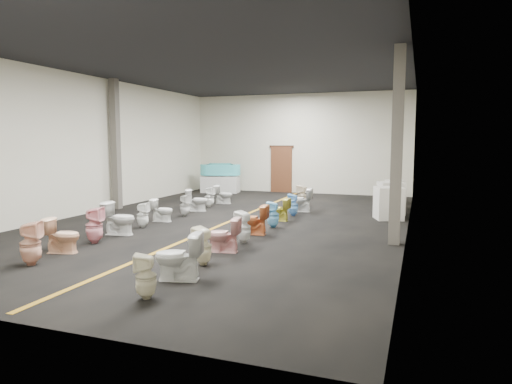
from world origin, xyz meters
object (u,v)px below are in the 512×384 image
appliance_crate_a (389,203)px  appliance_crate_c (393,196)px  toilet_right_2 (203,246)px  toilet_left_6 (162,210)px  toilet_left_4 (119,218)px  toilet_right_6 (273,215)px  toilet_right_7 (279,209)px  display_table (220,184)px  toilet_right_8 (293,205)px  toilet_left_10 (224,194)px  toilet_right_5 (253,220)px  toilet_right_0 (146,276)px  toilet_left_2 (62,235)px  toilet_left_1 (31,243)px  appliance_crate_b (391,198)px  toilet_right_10 (302,196)px  toilet_left_8 (197,200)px  toilet_left_3 (94,225)px  bathtub (220,169)px  toilet_right_4 (244,227)px  toilet_right_3 (223,235)px  toilet_left_9 (209,197)px  toilet_right_1 (178,257)px  toilet_left_7 (185,205)px  appliance_crate_d (395,192)px  toilet_left_5 (143,215)px  toilet_right_9 (301,200)px

appliance_crate_a → appliance_crate_c: appliance_crate_a is taller
toilet_right_2 → toilet_left_6: bearing=-121.6°
toilet_left_4 → toilet_right_6: bearing=-65.1°
toilet_right_6 → toilet_right_7: 1.10m
display_table → toilet_left_4: bearing=-81.0°
appliance_crate_c → toilet_right_8: appliance_crate_c is taller
toilet_left_10 → toilet_right_7: toilet_left_10 is taller
toilet_right_5 → toilet_right_0: bearing=-2.4°
toilet_left_4 → toilet_left_2: bearing=172.9°
toilet_left_1 → toilet_left_4: size_ratio=1.02×
appliance_crate_b → toilet_right_10: 3.15m
toilet_left_2 → toilet_right_2: toilet_left_2 is taller
toilet_left_8 → toilet_right_0: bearing=-173.6°
appliance_crate_b → toilet_left_3: size_ratio=1.22×
toilet_left_4 → bathtub: bearing=0.8°
toilet_left_1 → toilet_left_3: bearing=-20.5°
appliance_crate_a → appliance_crate_b: (0.00, 1.09, 0.03)m
toilet_left_4 → toilet_right_4: size_ratio=1.11×
appliance_crate_c → toilet_right_0: appliance_crate_c is taller
appliance_crate_b → toilet_left_1: size_ratio=1.21×
appliance_crate_b → toilet_right_3: bearing=-114.9°
toilet_left_9 → toilet_right_4: toilet_right_4 is taller
toilet_left_1 → toilet_right_0: (3.14, -0.87, -0.08)m
bathtub → toilet_right_7: bearing=-72.6°
toilet_left_2 → toilet_right_4: size_ratio=0.99×
appliance_crate_a → toilet_right_1: appliance_crate_a is taller
toilet_left_4 → toilet_left_8: bearing=-9.0°
toilet_right_8 → toilet_left_7: bearing=-71.6°
toilet_right_10 → toilet_right_7: bearing=7.0°
bathtub → toilet_right_5: bathtub is taller
toilet_left_1 → toilet_left_3: 1.96m
appliance_crate_c → toilet_right_4: appliance_crate_c is taller
appliance_crate_a → toilet_right_1: 8.15m
appliance_crate_d → toilet_left_5: bearing=-129.6°
toilet_left_5 → toilet_right_5: toilet_right_5 is taller
appliance_crate_b → toilet_right_1: 9.18m
appliance_crate_c → toilet_right_3: (-3.06, -7.85, -0.05)m
toilet_right_0 → toilet_right_10: bearing=156.7°
appliance_crate_c → toilet_right_5: 6.65m
toilet_left_6 → toilet_right_3: toilet_right_3 is taller
toilet_right_10 → toilet_right_9: bearing=17.2°
toilet_right_6 → toilet_right_8: bearing=175.4°
toilet_left_2 → toilet_left_4: size_ratio=0.90×
toilet_right_1 → toilet_right_4: bearing=166.0°
toilet_right_2 → toilet_right_10: bearing=-161.0°
appliance_crate_b → toilet_right_7: (-3.07, -2.50, -0.18)m
toilet_left_1 → toilet_right_1: (3.13, 0.12, -0.02)m
toilet_right_7 → toilet_left_3: bearing=-32.1°
toilet_left_4 → toilet_left_9: (0.07, 5.12, -0.05)m
toilet_right_0 → toilet_right_2: toilet_right_2 is taller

